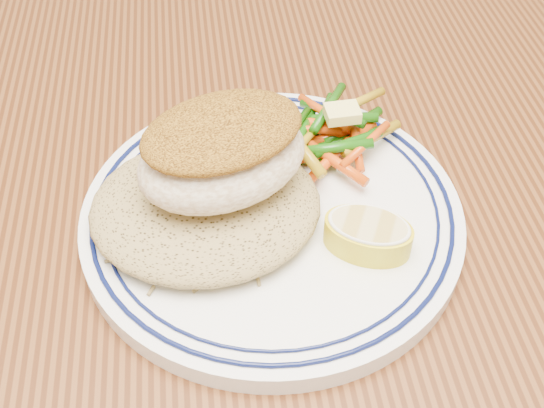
{
  "coord_description": "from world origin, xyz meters",
  "views": [
    {
      "loc": [
        -0.02,
        -0.29,
        1.09
      ],
      "look_at": [
        0.02,
        0.02,
        0.77
      ],
      "focal_mm": 45.0,
      "sensor_mm": 36.0,
      "label": 1
    }
  ],
  "objects": [
    {
      "name": "butter_pat",
      "position": [
        0.07,
        0.08,
        0.8
      ],
      "size": [
        0.02,
        0.02,
        0.01
      ],
      "primitive_type": "cube",
      "rotation": [
        0.0,
        0.0,
        0.05
      ],
      "color": "#FAED7A",
      "rests_on": "vegetable_pile"
    },
    {
      "name": "plate",
      "position": [
        0.02,
        0.02,
        0.76
      ],
      "size": [
        0.25,
        0.25,
        0.02
      ],
      "color": "white",
      "rests_on": "dining_table"
    },
    {
      "name": "lemon_wedge",
      "position": [
        0.07,
        -0.02,
        0.78
      ],
      "size": [
        0.07,
        0.07,
        0.02
      ],
      "color": "yellow",
      "rests_on": "plate"
    },
    {
      "name": "rice_pilaf",
      "position": [
        -0.03,
        0.02,
        0.78
      ],
      "size": [
        0.15,
        0.13,
        0.03
      ],
      "primitive_type": "ellipsoid",
      "color": "olive",
      "rests_on": "plate"
    },
    {
      "name": "vegetable_pile",
      "position": [
        0.06,
        0.08,
        0.78
      ],
      "size": [
        0.11,
        0.1,
        0.03
      ],
      "color": "#16520A",
      "rests_on": "plate"
    },
    {
      "name": "fish_fillet",
      "position": [
        -0.01,
        0.03,
        0.82
      ],
      "size": [
        0.13,
        0.11,
        0.05
      ],
      "color": "#F6E8CB",
      "rests_on": "rice_pilaf"
    },
    {
      "name": "dining_table",
      "position": [
        0.0,
        0.0,
        0.65
      ],
      "size": [
        1.5,
        0.9,
        0.75
      ],
      "color": "#43200D",
      "rests_on": "ground"
    }
  ]
}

